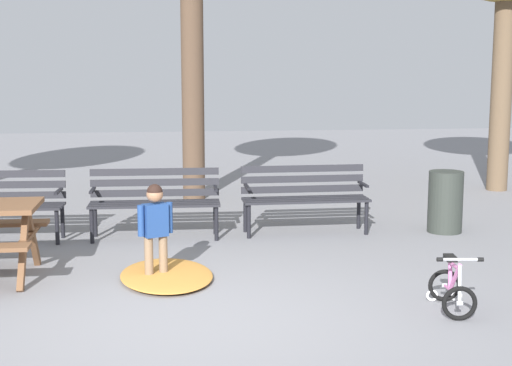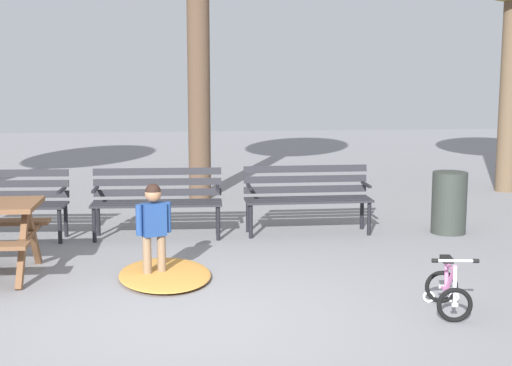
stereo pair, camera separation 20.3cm
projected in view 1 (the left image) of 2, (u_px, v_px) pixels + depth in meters
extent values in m
plane|color=gray|center=(194.00, 321.00, 6.33)|extent=(36.00, 36.00, 0.00)
cube|color=brown|center=(23.00, 249.00, 7.31)|extent=(0.06, 0.57, 0.76)
cube|color=brown|center=(32.00, 237.00, 7.80)|extent=(0.06, 0.57, 0.76)
cube|color=brown|center=(28.00, 237.00, 7.55)|extent=(0.09, 1.10, 0.04)
cube|color=#232328|center=(0.00, 204.00, 9.21)|extent=(1.60, 0.15, 0.03)
cube|color=#232328|center=(0.00, 196.00, 9.23)|extent=(1.60, 0.13, 0.09)
cylinder|color=black|center=(57.00, 227.00, 8.96)|extent=(0.05, 0.05, 0.44)
cylinder|color=black|center=(63.00, 221.00, 9.31)|extent=(0.05, 0.05, 0.44)
cube|color=black|center=(59.00, 191.00, 9.07)|extent=(0.06, 0.40, 0.03)
cube|color=#232328|center=(155.00, 201.00, 9.40)|extent=(1.60, 0.12, 0.03)
cube|color=#232328|center=(155.00, 203.00, 9.28)|extent=(1.60, 0.12, 0.03)
cube|color=#232328|center=(155.00, 205.00, 9.16)|extent=(1.60, 0.12, 0.03)
cube|color=#232328|center=(154.00, 207.00, 9.04)|extent=(1.60, 0.12, 0.03)
cube|color=#232328|center=(155.00, 193.00, 9.42)|extent=(1.60, 0.09, 0.09)
cube|color=#232328|center=(155.00, 182.00, 9.40)|extent=(1.60, 0.09, 0.09)
cube|color=#232328|center=(155.00, 172.00, 9.38)|extent=(1.60, 0.09, 0.09)
cylinder|color=black|center=(216.00, 223.00, 9.17)|extent=(0.05, 0.05, 0.44)
cylinder|color=black|center=(215.00, 217.00, 9.52)|extent=(0.05, 0.05, 0.44)
cube|color=black|center=(216.00, 188.00, 9.28)|extent=(0.05, 0.40, 0.03)
cylinder|color=black|center=(92.00, 225.00, 9.03)|extent=(0.05, 0.05, 0.44)
cylinder|color=black|center=(95.00, 219.00, 9.38)|extent=(0.05, 0.05, 0.44)
cube|color=black|center=(92.00, 190.00, 9.14)|extent=(0.05, 0.40, 0.03)
cube|color=#232328|center=(303.00, 197.00, 9.69)|extent=(1.60, 0.09, 0.03)
cube|color=#232328|center=(305.00, 199.00, 9.57)|extent=(1.60, 0.09, 0.03)
cube|color=#232328|center=(307.00, 201.00, 9.45)|extent=(1.60, 0.09, 0.03)
cube|color=#232328|center=(309.00, 202.00, 9.33)|extent=(1.60, 0.09, 0.03)
cube|color=#232328|center=(302.00, 189.00, 9.71)|extent=(1.60, 0.07, 0.09)
cube|color=#232328|center=(303.00, 179.00, 9.69)|extent=(1.60, 0.07, 0.09)
cube|color=#232328|center=(303.00, 169.00, 9.67)|extent=(1.60, 0.07, 0.09)
cylinder|color=black|center=(366.00, 218.00, 9.49)|extent=(0.05, 0.05, 0.44)
cylinder|color=black|center=(359.00, 212.00, 9.84)|extent=(0.05, 0.05, 0.44)
cube|color=black|center=(363.00, 184.00, 9.60)|extent=(0.05, 0.40, 0.03)
cylinder|color=black|center=(249.00, 221.00, 9.29)|extent=(0.05, 0.05, 0.44)
cylinder|color=black|center=(245.00, 215.00, 9.64)|extent=(0.05, 0.05, 0.44)
cube|color=black|center=(247.00, 187.00, 9.40)|extent=(0.05, 0.40, 0.03)
cylinder|color=#7F664C|center=(163.00, 257.00, 7.55)|extent=(0.09, 0.09, 0.44)
cube|color=black|center=(164.00, 275.00, 7.58)|extent=(0.15, 0.18, 0.06)
cylinder|color=#7F664C|center=(149.00, 259.00, 7.47)|extent=(0.09, 0.09, 0.44)
cube|color=black|center=(149.00, 278.00, 7.50)|extent=(0.15, 0.18, 0.06)
cube|color=navy|center=(155.00, 220.00, 7.45)|extent=(0.27, 0.22, 0.33)
sphere|color=#996B4C|center=(155.00, 194.00, 7.41)|extent=(0.16, 0.16, 0.16)
sphere|color=black|center=(155.00, 192.00, 7.40)|extent=(0.16, 0.16, 0.16)
cylinder|color=navy|center=(169.00, 217.00, 7.52)|extent=(0.07, 0.07, 0.31)
cylinder|color=navy|center=(141.00, 221.00, 7.37)|extent=(0.07, 0.07, 0.31)
torus|color=black|center=(460.00, 303.00, 6.31)|extent=(0.30, 0.08, 0.30)
cylinder|color=silver|center=(460.00, 303.00, 6.31)|extent=(0.05, 0.05, 0.04)
torus|color=black|center=(445.00, 285.00, 6.82)|extent=(0.30, 0.08, 0.30)
cylinder|color=silver|center=(445.00, 285.00, 6.82)|extent=(0.05, 0.05, 0.04)
torus|color=white|center=(456.00, 295.00, 6.84)|extent=(0.11, 0.04, 0.11)
torus|color=white|center=(432.00, 295.00, 6.84)|extent=(0.11, 0.04, 0.11)
cylinder|color=pink|center=(455.00, 278.00, 6.46)|extent=(0.08, 0.31, 0.32)
cylinder|color=pink|center=(450.00, 275.00, 6.62)|extent=(0.05, 0.08, 0.27)
cylinder|color=pink|center=(447.00, 288.00, 6.72)|extent=(0.05, 0.20, 0.05)
cylinder|color=silver|center=(460.00, 284.00, 6.30)|extent=(0.04, 0.08, 0.32)
cylinder|color=pink|center=(455.00, 266.00, 6.47)|extent=(0.07, 0.32, 0.05)
cube|color=black|center=(450.00, 258.00, 6.62)|extent=(0.11, 0.18, 0.04)
cylinder|color=silver|center=(460.00, 259.00, 6.29)|extent=(0.34, 0.07, 0.02)
cylinder|color=black|center=(480.00, 260.00, 6.29)|extent=(0.05, 0.04, 0.04)
cylinder|color=black|center=(440.00, 259.00, 6.29)|extent=(0.05, 0.04, 0.04)
ellipsoid|color=#C68438|center=(166.00, 275.00, 7.57)|extent=(1.04, 1.40, 0.07)
cylinder|color=#2D332D|center=(445.00, 202.00, 9.62)|extent=(0.44, 0.44, 0.79)
cylinder|color=brown|center=(193.00, 82.00, 11.80)|extent=(0.35, 0.35, 3.71)
cylinder|color=brown|center=(501.00, 92.00, 12.64)|extent=(0.35, 0.35, 3.35)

